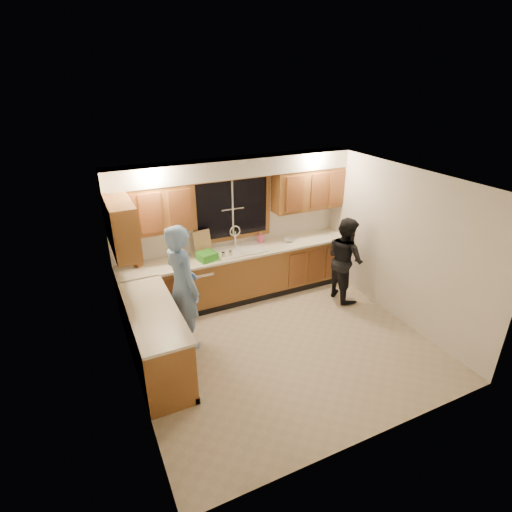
{
  "coord_description": "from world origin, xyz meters",
  "views": [
    {
      "loc": [
        -2.46,
        -4.27,
        3.75
      ],
      "look_at": [
        -0.14,
        0.65,
        1.24
      ],
      "focal_mm": 28.0,
      "sensor_mm": 36.0,
      "label": 1
    }
  ],
  "objects": [
    {
      "name": "floor",
      "position": [
        0.0,
        0.0,
        0.0
      ],
      "size": [
        4.2,
        4.2,
        0.0
      ],
      "primitive_type": "plane",
      "color": "#BDAC91",
      "rests_on": "ground"
    },
    {
      "name": "ceiling",
      "position": [
        0.0,
        0.0,
        2.5
      ],
      "size": [
        4.2,
        4.2,
        0.0
      ],
      "primitive_type": "plane",
      "rotation": [
        3.14,
        0.0,
        0.0
      ],
      "color": "white"
    },
    {
      "name": "wall_back",
      "position": [
        0.0,
        1.9,
        1.25
      ],
      "size": [
        4.2,
        0.0,
        4.2
      ],
      "primitive_type": "plane",
      "rotation": [
        1.57,
        0.0,
        0.0
      ],
      "color": "silver",
      "rests_on": "ground"
    },
    {
      "name": "wall_left",
      "position": [
        -2.1,
        0.0,
        1.25
      ],
      "size": [
        0.0,
        3.8,
        3.8
      ],
      "primitive_type": "plane",
      "rotation": [
        1.57,
        0.0,
        1.57
      ],
      "color": "silver",
      "rests_on": "ground"
    },
    {
      "name": "wall_right",
      "position": [
        2.1,
        0.0,
        1.25
      ],
      "size": [
        0.0,
        3.8,
        3.8
      ],
      "primitive_type": "plane",
      "rotation": [
        1.57,
        0.0,
        -1.57
      ],
      "color": "silver",
      "rests_on": "ground"
    },
    {
      "name": "base_cabinets_back",
      "position": [
        0.0,
        1.6,
        0.44
      ],
      "size": [
        4.2,
        0.6,
        0.88
      ],
      "primitive_type": "cube",
      "color": "#935B2A",
      "rests_on": "ground"
    },
    {
      "name": "base_cabinets_left",
      "position": [
        -1.8,
        0.35,
        0.44
      ],
      "size": [
        0.6,
        1.9,
        0.88
      ],
      "primitive_type": "cube",
      "color": "#935B2A",
      "rests_on": "ground"
    },
    {
      "name": "countertop_back",
      "position": [
        0.0,
        1.58,
        0.9
      ],
      "size": [
        4.2,
        0.63,
        0.04
      ],
      "primitive_type": "cube",
      "color": "#F0E7CA",
      "rests_on": "base_cabinets_back"
    },
    {
      "name": "countertop_left",
      "position": [
        -1.79,
        0.35,
        0.9
      ],
      "size": [
        0.63,
        1.9,
        0.04
      ],
      "primitive_type": "cube",
      "color": "#F0E7CA",
      "rests_on": "base_cabinets_left"
    },
    {
      "name": "upper_cabinets_left",
      "position": [
        -1.43,
        1.73,
        1.83
      ],
      "size": [
        1.35,
        0.33,
        0.75
      ],
      "primitive_type": "cube",
      "color": "#935B2A",
      "rests_on": "wall_back"
    },
    {
      "name": "upper_cabinets_right",
      "position": [
        1.43,
        1.73,
        1.83
      ],
      "size": [
        1.35,
        0.33,
        0.75
      ],
      "primitive_type": "cube",
      "color": "#935B2A",
      "rests_on": "wall_back"
    },
    {
      "name": "upper_cabinets_return",
      "position": [
        -1.94,
        1.12,
        1.83
      ],
      "size": [
        0.33,
        0.9,
        0.75
      ],
      "primitive_type": "cube",
      "color": "#935B2A",
      "rests_on": "wall_left"
    },
    {
      "name": "soffit",
      "position": [
        0.0,
        1.72,
        2.35
      ],
      "size": [
        4.2,
        0.35,
        0.3
      ],
      "primitive_type": "cube",
      "color": "beige",
      "rests_on": "wall_back"
    },
    {
      "name": "window_frame",
      "position": [
        0.0,
        1.89,
        1.6
      ],
      "size": [
        1.44,
        0.03,
        1.14
      ],
      "color": "black",
      "rests_on": "wall_back"
    },
    {
      "name": "sink",
      "position": [
        0.0,
        1.6,
        0.86
      ],
      "size": [
        0.86,
        0.52,
        0.57
      ],
      "color": "white",
      "rests_on": "countertop_back"
    },
    {
      "name": "dishwasher",
      "position": [
        -0.85,
        1.59,
        0.41
      ],
      "size": [
        0.6,
        0.56,
        0.82
      ],
      "primitive_type": "cube",
      "color": "silver",
      "rests_on": "floor"
    },
    {
      "name": "stove",
      "position": [
        -1.8,
        -0.22,
        0.45
      ],
      "size": [
        0.58,
        0.75,
        0.9
      ],
      "primitive_type": "cube",
      "color": "silver",
      "rests_on": "floor"
    },
    {
      "name": "man",
      "position": [
        -1.28,
        0.69,
        0.95
      ],
      "size": [
        0.59,
        0.78,
        1.91
      ],
      "primitive_type": "imported",
      "rotation": [
        0.0,
        0.0,
        1.79
      ],
      "color": "#6A92CA",
      "rests_on": "floor"
    },
    {
      "name": "woman",
      "position": [
        1.68,
        0.81,
        0.76
      ],
      "size": [
        0.59,
        0.75,
        1.52
      ],
      "primitive_type": "imported",
      "rotation": [
        0.0,
        0.0,
        1.55
      ],
      "color": "black",
      "rests_on": "floor"
    },
    {
      "name": "knife_block",
      "position": [
        -1.71,
        1.73,
        1.02
      ],
      "size": [
        0.15,
        0.14,
        0.21
      ],
      "primitive_type": "cube",
      "rotation": [
        0.0,
        0.0,
        0.54
      ],
      "color": "brown",
      "rests_on": "countertop_back"
    },
    {
      "name": "cutting_board",
      "position": [
        -0.62,
        1.75,
        1.13
      ],
      "size": [
        0.33,
        0.15,
        0.41
      ],
      "primitive_type": "cube",
      "rotation": [
        -0.21,
        0.0,
        0.15
      ],
      "color": "tan",
      "rests_on": "countertop_back"
    },
    {
      "name": "dish_crate",
      "position": [
        -0.63,
        1.49,
        0.99
      ],
      "size": [
        0.34,
        0.33,
        0.13
      ],
      "primitive_type": "cube",
      "rotation": [
        0.0,
        0.0,
        0.22
      ],
      "color": "#319326",
      "rests_on": "countertop_back"
    },
    {
      "name": "soap_bottle",
      "position": [
        0.49,
        1.79,
        1.02
      ],
      "size": [
        0.12,
        0.12,
        0.2
      ],
      "primitive_type": "imported",
      "rotation": [
        0.0,
        0.0,
        0.38
      ],
      "color": "#FC6096",
      "rests_on": "countertop_back"
    },
    {
      "name": "bowl",
      "position": [
        0.98,
        1.62,
        0.94
      ],
      "size": [
        0.26,
        0.26,
        0.05
      ],
      "primitive_type": "imported",
      "rotation": [
        0.0,
        0.0,
        -0.33
      ],
      "color": "silver",
      "rests_on": "countertop_back"
    },
    {
      "name": "can_left",
      "position": [
        -0.37,
        1.44,
        0.97
      ],
      "size": [
        0.06,
        0.06,
        0.11
      ],
      "primitive_type": "cylinder",
      "rotation": [
        0.0,
        0.0,
        -0.01
      ],
      "color": "beige",
      "rests_on": "countertop_back"
    },
    {
      "name": "can_right",
      "position": [
        -0.24,
        1.42,
        0.98
      ],
      "size": [
        0.07,
        0.07,
        0.11
      ],
      "primitive_type": "cylinder",
      "rotation": [
        0.0,
        0.0,
        0.22
      ],
      "color": "beige",
      "rests_on": "countertop_back"
    }
  ]
}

